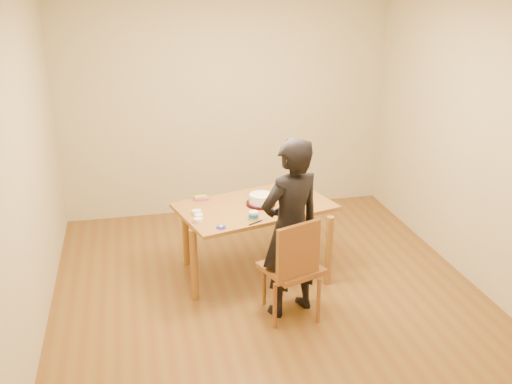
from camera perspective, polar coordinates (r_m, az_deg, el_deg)
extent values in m
cube|color=brown|center=(5.43, 1.48, -10.56)|extent=(4.00, 4.50, 0.00)
cube|color=#CDBC8E|center=(6.99, -2.97, 8.68)|extent=(4.00, 0.00, 2.70)
cube|color=#CDBC8E|center=(4.79, -22.23, 1.27)|extent=(0.00, 4.50, 2.70)
cube|color=#CDBC8E|center=(5.67, 21.66, 4.27)|extent=(0.00, 4.50, 2.70)
cube|color=brown|center=(5.52, -0.11, -1.46)|extent=(1.62, 1.20, 0.04)
cube|color=brown|center=(5.00, 3.54, -7.61)|extent=(0.58, 0.58, 0.04)
cylinder|color=#CA0D42|center=(5.52, 0.49, -1.16)|extent=(0.29, 0.29, 0.02)
cylinder|color=white|center=(5.50, 0.50, -0.69)|extent=(0.23, 0.23, 0.07)
ellipsoid|color=white|center=(5.48, 0.50, -0.20)|extent=(0.23, 0.23, 0.03)
cylinder|color=white|center=(5.18, -0.25, -2.35)|extent=(0.08, 0.08, 0.07)
cylinder|color=#1B1797|center=(5.04, -3.51, -3.55)|extent=(0.09, 0.09, 0.01)
ellipsoid|color=white|center=(5.03, -3.51, -3.41)|extent=(0.04, 0.04, 0.02)
cylinder|color=white|center=(5.16, -5.82, -2.84)|extent=(0.08, 0.08, 0.04)
cylinder|color=white|center=(5.32, -5.94, -2.04)|extent=(0.09, 0.09, 0.04)
cylinder|color=white|center=(5.24, -5.74, -2.43)|extent=(0.08, 0.08, 0.04)
cube|color=#F03893|center=(5.66, -5.50, -0.69)|extent=(0.14, 0.07, 0.02)
cube|color=green|center=(5.65, -5.57, -0.49)|extent=(0.12, 0.06, 0.02)
cube|color=black|center=(5.12, -0.04, -3.09)|extent=(0.14, 0.09, 0.01)
imported|color=black|center=(4.88, 3.49, -3.68)|extent=(0.68, 0.56, 1.61)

